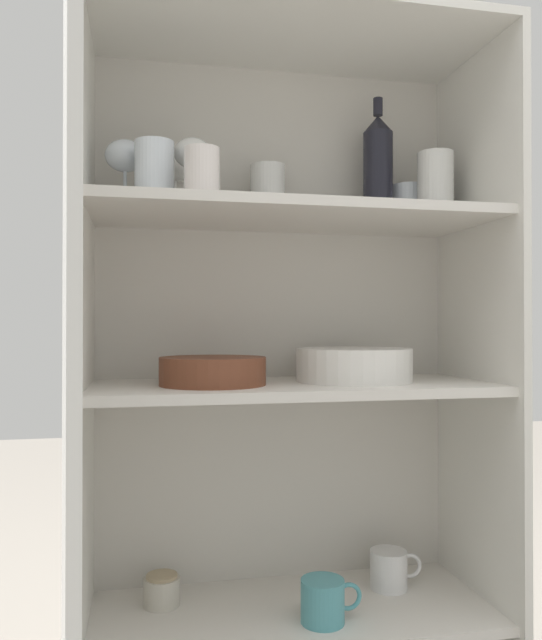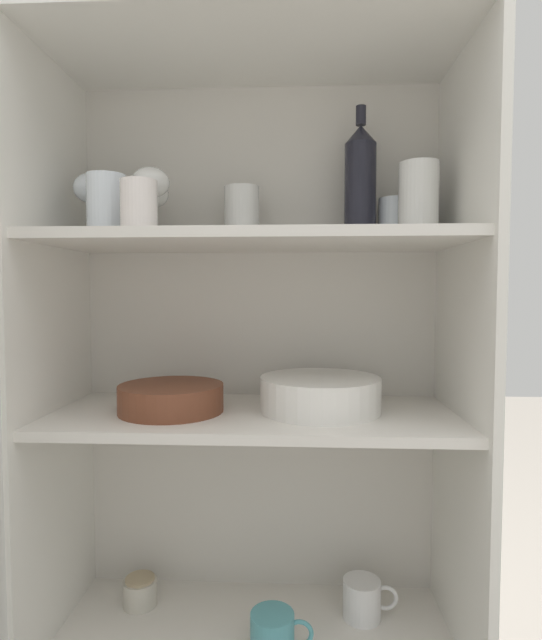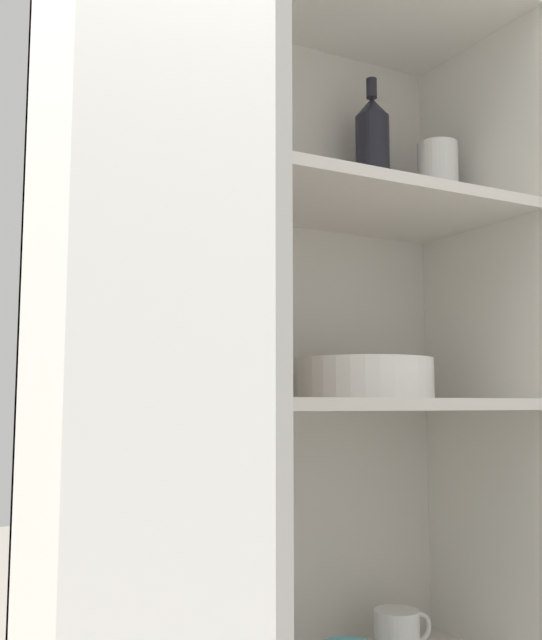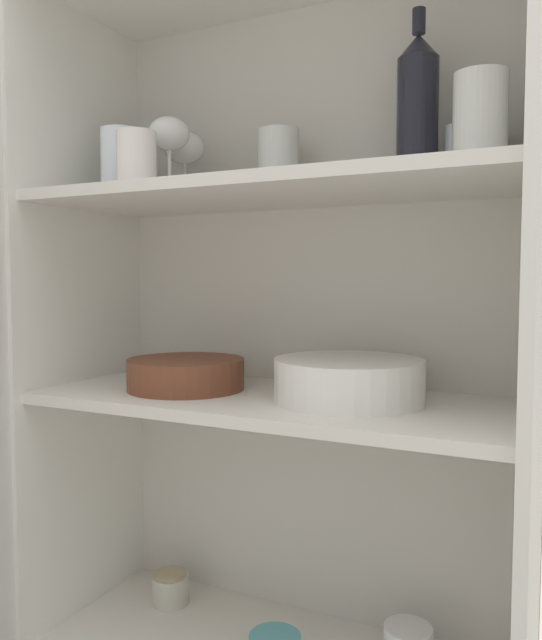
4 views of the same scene
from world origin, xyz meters
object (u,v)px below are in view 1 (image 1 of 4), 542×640
Objects in this scene: coffee_mug_primary at (324,601)px; storage_jar at (162,590)px; plate_stack_white at (354,365)px; mixing_bowl_large at (213,370)px; wine_bottle at (378,168)px.

coffee_mug_primary is 0.35m from storage_jar.
plate_stack_white is 0.31m from mixing_bowl_large.
plate_stack_white is 1.99× the size of coffee_mug_primary.
plate_stack_white is at bearing -137.22° from wine_bottle.
plate_stack_white reaches higher than storage_jar.
coffee_mug_primary is at bearing -24.59° from storage_jar.
mixing_bowl_large is (-0.31, -0.02, -0.00)m from plate_stack_white.
mixing_bowl_large is (-0.40, -0.11, -0.46)m from wine_bottle.
wine_bottle reaches higher than plate_stack_white.
plate_stack_white reaches higher than coffee_mug_primary.
storage_jar is at bearing 155.41° from coffee_mug_primary.
storage_jar is (-0.50, -0.02, -0.93)m from wine_bottle.
mixing_bowl_large is 0.49m from storage_jar.
wine_bottle is 0.95m from coffee_mug_primary.
storage_jar is at bearing 140.32° from mixing_bowl_large.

